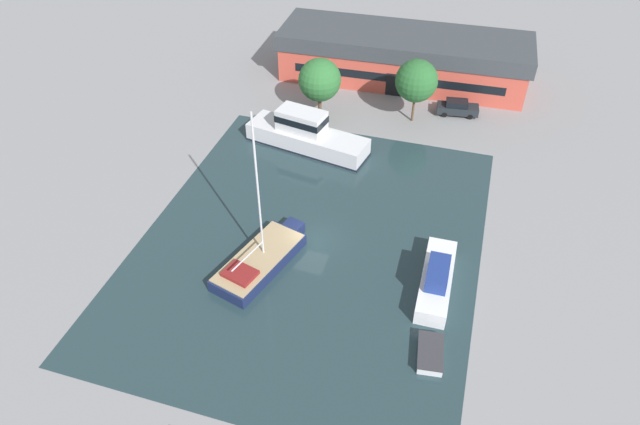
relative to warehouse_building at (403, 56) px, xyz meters
The scene contains 10 objects.
ground_plane 31.01m from the warehouse_building, 93.38° to the right, with size 440.00×440.00×0.00m, color gray.
water_canal 31.01m from the warehouse_building, 93.38° to the right, with size 27.37×34.09×0.01m, color #23383D.
warehouse_building is the anchor object (origin of this frame).
quay_tree_near_building 10.03m from the warehouse_building, 72.69° to the right, with size 4.43×4.43×6.95m.
quay_tree_by_water 13.23m from the warehouse_building, 122.19° to the right, with size 4.55×4.55×6.50m.
parked_car 10.21m from the warehouse_building, 42.20° to the right, with size 4.64×2.29×1.70m.
sailboat_moored 35.09m from the warehouse_building, 97.86° to the right, with size 5.54×9.85×13.65m.
motor_cruiser 18.82m from the warehouse_building, 110.38° to the right, with size 13.00×5.75×3.99m.
small_dinghy 40.64m from the warehouse_building, 76.72° to the right, with size 2.11×3.37×0.69m.
cabin_boat 34.29m from the warehouse_building, 75.15° to the right, with size 2.37×8.02×2.57m.
Camera 1 is at (10.69, -32.94, 32.36)m, focal length 32.00 mm.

